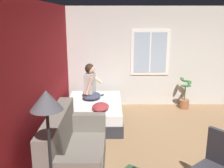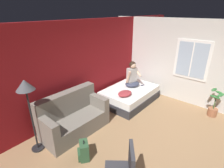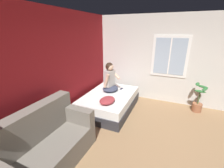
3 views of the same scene
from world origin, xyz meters
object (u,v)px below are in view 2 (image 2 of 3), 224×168
couch (73,117)px  throw_pillow (125,93)px  floor_lamp (26,92)px  backpack (84,151)px  bed (130,95)px  potted_plant (214,107)px  person_seated (132,76)px  cell_phone (143,85)px

couch → throw_pillow: (1.71, -0.37, 0.16)m
throw_pillow → floor_lamp: floor_lamp is taller
backpack → bed: bearing=14.8°
backpack → potted_plant: bearing=-25.4°
floor_lamp → potted_plant: size_ratio=2.00×
bed → floor_lamp: bearing=174.5°
person_seated → potted_plant: size_ratio=1.03×
potted_plant → floor_lamp: bearing=146.3°
throw_pillow → potted_plant: (1.39, -2.23, -0.25)m
couch → cell_phone: (2.76, -0.38, 0.09)m
bed → cell_phone: cell_phone is taller
couch → person_seated: 2.51m
couch → backpack: 1.04m
couch → potted_plant: (3.10, -2.60, -0.09)m
throw_pillow → potted_plant: bearing=-58.0°
cell_phone → potted_plant: potted_plant is taller
couch → backpack: size_ratio=3.74×
couch → potted_plant: size_ratio=2.02×
backpack → potted_plant: (3.56, -1.69, 0.11)m
backpack → cell_phone: bearing=9.3°
couch → potted_plant: couch is taller
floor_lamp → potted_plant: 5.01m
throw_pillow → backpack: bearing=-166.1°
throw_pillow → floor_lamp: bearing=169.8°
person_seated → floor_lamp: floor_lamp is taller
cell_phone → couch: bearing=97.7°
potted_plant → throw_pillow: bearing=122.0°
couch → cell_phone: couch is taller
throw_pillow → cell_phone: throw_pillow is taller
backpack → potted_plant: size_ratio=0.54×
floor_lamp → throw_pillow: bearing=-10.2°
person_seated → backpack: bearing=-164.8°
bed → potted_plant: (0.87, -2.40, 0.07)m
couch → person_seated: size_ratio=1.96×
person_seated → floor_lamp: 3.49m
person_seated → bed: bearing=-160.1°
couch → floor_lamp: 1.42m
throw_pillow → floor_lamp: 2.85m
bed → throw_pillow: size_ratio=3.97×
person_seated → potted_plant: (0.63, -2.49, -0.53)m
backpack → couch: bearing=63.0°
potted_plant → bed: bearing=109.8°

